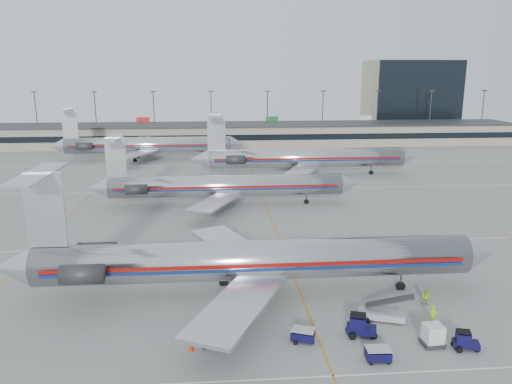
{
  "coord_description": "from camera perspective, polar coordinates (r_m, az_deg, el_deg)",
  "views": [
    {
      "loc": [
        -8.01,
        -48.66,
        20.89
      ],
      "look_at": [
        -2.37,
        19.36,
        4.5
      ],
      "focal_mm": 35.0,
      "sensor_mm": 36.0,
      "label": 1
    }
  ],
  "objects": [
    {
      "name": "jet_back_row",
      "position": [
        124.96,
        -12.61,
        5.29
      ],
      "size": [
        46.94,
        28.88,
        12.84
      ],
      "color": "silver",
      "rests_on": "ground"
    },
    {
      "name": "uld_container",
      "position": [
        42.85,
        19.57,
        -15.17
      ],
      "size": [
        1.77,
        1.51,
        1.77
      ],
      "rotation": [
        0.0,
        0.0,
        0.07
      ],
      "color": "#2D2D30",
      "rests_on": "ground"
    },
    {
      "name": "jet_second_row",
      "position": [
        79.85,
        -4.02,
        0.74
      ],
      "size": [
        43.33,
        25.51,
        11.34
      ],
      "color": "silver",
      "rests_on": "ground"
    },
    {
      "name": "jet_third_row",
      "position": [
        103.59,
        5.27,
        3.94
      ],
      "size": [
        47.51,
        29.23,
        12.99
      ],
      "color": "silver",
      "rests_on": "ground"
    },
    {
      "name": "cone_left",
      "position": [
        40.54,
        -7.46,
        -17.13
      ],
      "size": [
        0.57,
        0.57,
        0.62
      ],
      "primitive_type": "cone",
      "rotation": [
        0.0,
        0.0,
        -0.28
      ],
      "color": "red",
      "rests_on": "ground"
    },
    {
      "name": "apron_markings",
      "position": [
        62.78,
        2.88,
        -5.94
      ],
      "size": [
        160.0,
        0.15,
        0.02
      ],
      "primitive_type": "cube",
      "color": "silver",
      "rests_on": "ground"
    },
    {
      "name": "cart_inner",
      "position": [
        41.47,
        5.38,
        -15.94
      ],
      "size": [
        2.13,
        1.8,
        1.03
      ],
      "rotation": [
        0.0,
        0.0,
        -0.36
      ],
      "color": "#0C0935",
      "rests_on": "ground"
    },
    {
      "name": "cart_outer",
      "position": [
        39.93,
        13.77,
        -17.56
      ],
      "size": [
        1.86,
        1.31,
        1.03
      ],
      "rotation": [
        0.0,
        0.0,
        -0.04
      ],
      "color": "#0C0935",
      "rests_on": "ground"
    },
    {
      "name": "ramp_worker_near",
      "position": [
        46.11,
        19.59,
        -13.08
      ],
      "size": [
        0.72,
        0.58,
        1.72
      ],
      "primitive_type": "imported",
      "rotation": [
        0.0,
        0.0,
        0.29
      ],
      "color": "#97DF15",
      "rests_on": "ground"
    },
    {
      "name": "tug_right",
      "position": [
        43.24,
        22.74,
        -15.44
      ],
      "size": [
        2.15,
        1.49,
        1.59
      ],
      "rotation": [
        0.0,
        0.0,
        -0.29
      ],
      "color": "#0C0935",
      "rests_on": "ground"
    },
    {
      "name": "tug_center",
      "position": [
        42.66,
        11.77,
        -14.78
      ],
      "size": [
        2.63,
        1.87,
        1.94
      ],
      "rotation": [
        0.0,
        0.0,
        -0.31
      ],
      "color": "#0C0935",
      "rests_on": "ground"
    },
    {
      "name": "jet_foreground",
      "position": [
        47.61,
        -1.22,
        -7.74
      ],
      "size": [
        47.89,
        28.2,
        12.54
      ],
      "color": "silver",
      "rests_on": "ground"
    },
    {
      "name": "ramp_worker_far",
      "position": [
        49.46,
        18.87,
        -11.29
      ],
      "size": [
        0.93,
        0.88,
        1.52
      ],
      "primitive_type": "imported",
      "rotation": [
        0.0,
        0.0,
        -0.54
      ],
      "color": "#AACC13",
      "rests_on": "ground"
    },
    {
      "name": "belt_loader",
      "position": [
        45.65,
        14.24,
        -13.25
      ],
      "size": [
        4.84,
        2.62,
        2.48
      ],
      "rotation": [
        0.0,
        0.0,
        -0.32
      ],
      "color": "#A3A3A3",
      "rests_on": "ground"
    },
    {
      "name": "terminal",
      "position": [
        147.92,
        -1.61,
        6.61
      ],
      "size": [
        162.0,
        17.0,
        6.25
      ],
      "color": "gray",
      "rests_on": "ground"
    },
    {
      "name": "distant_building",
      "position": [
        190.21,
        17.15,
        10.39
      ],
      "size": [
        30.0,
        20.0,
        25.0
      ],
      "primitive_type": "cube",
      "color": "tan",
      "rests_on": "ground"
    },
    {
      "name": "ground",
      "position": [
        53.56,
        4.3,
        -9.5
      ],
      "size": [
        260.0,
        260.0,
        0.0
      ],
      "primitive_type": "plane",
      "color": "gray",
      "rests_on": "ground"
    },
    {
      "name": "light_mast_row",
      "position": [
        161.33,
        -1.9,
        9.12
      ],
      "size": [
        163.6,
        0.4,
        15.28
      ],
      "color": "#38383D",
      "rests_on": "ground"
    },
    {
      "name": "tug_left",
      "position": [
        40.77,
        -4.83,
        -15.93
      ],
      "size": [
        2.49,
        1.41,
        1.95
      ],
      "rotation": [
        0.0,
        0.0,
        0.09
      ],
      "color": "#0C0935",
      "rests_on": "ground"
    }
  ]
}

